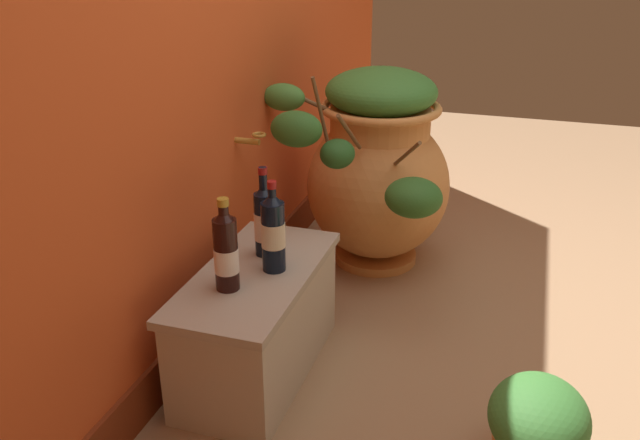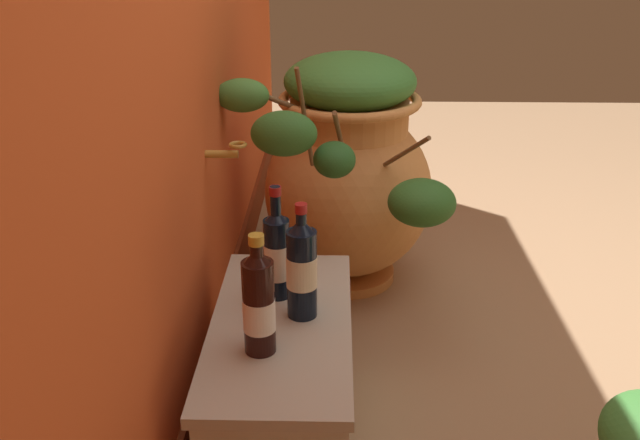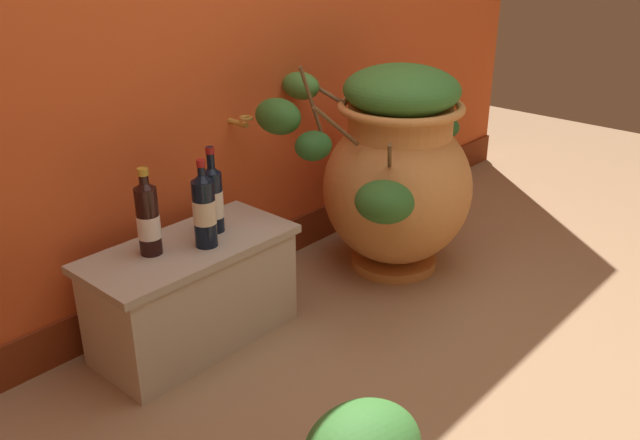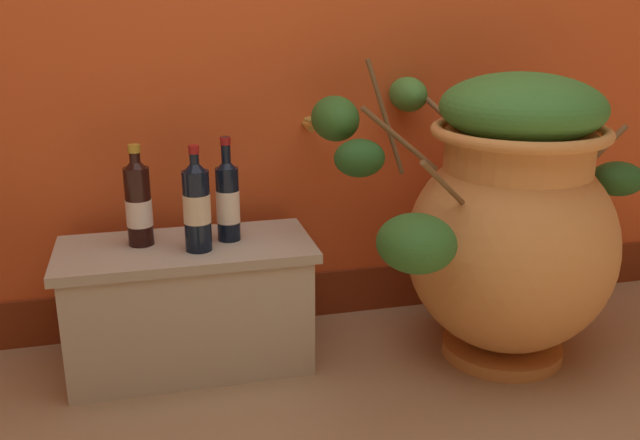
# 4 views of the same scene
# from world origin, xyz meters

# --- Properties ---
(ground_plane) EXTENTS (7.00, 7.00, 0.00)m
(ground_plane) POSITION_xyz_m (0.00, 0.00, 0.00)
(ground_plane) COLOR #9E7A56
(terracotta_urn) EXTENTS (1.06, 0.82, 0.96)m
(terracotta_urn) POSITION_xyz_m (0.55, 0.66, 0.47)
(terracotta_urn) COLOR #D68E4C
(terracotta_urn) RESTS_ON ground_plane
(stone_ledge) EXTENTS (0.78, 0.37, 0.40)m
(stone_ledge) POSITION_xyz_m (-0.44, 0.84, 0.22)
(stone_ledge) COLOR beige
(stone_ledge) RESTS_ON ground_plane
(wine_bottle_left) EXTENTS (0.07, 0.07, 0.33)m
(wine_bottle_left) POSITION_xyz_m (-0.30, 0.86, 0.54)
(wine_bottle_left) COLOR black
(wine_bottle_left) RESTS_ON stone_ledge
(wine_bottle_middle) EXTENTS (0.08, 0.08, 0.31)m
(wine_bottle_middle) POSITION_xyz_m (-0.57, 0.88, 0.54)
(wine_bottle_middle) COLOR black
(wine_bottle_middle) RESTS_ON stone_ledge
(wine_bottle_right) EXTENTS (0.08, 0.08, 0.32)m
(wine_bottle_right) POSITION_xyz_m (-0.40, 0.79, 0.55)
(wine_bottle_right) COLOR black
(wine_bottle_right) RESTS_ON stone_ledge
(potted_shrub) EXTENTS (0.35, 0.29, 0.28)m
(potted_shrub) POSITION_xyz_m (-0.63, -0.11, 0.15)
(potted_shrub) COLOR #D68E4C
(potted_shrub) RESTS_ON ground_plane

